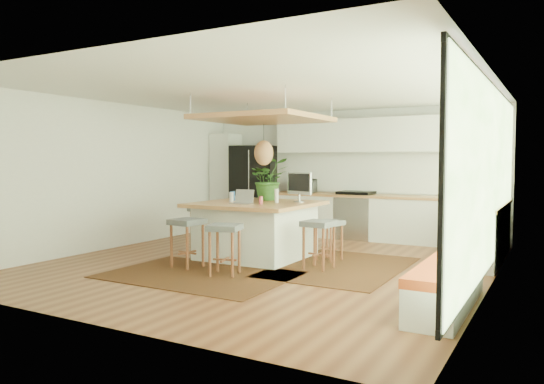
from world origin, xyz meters
The scene contains 35 objects.
floor centered at (0.00, 0.00, 0.00)m, with size 7.00×7.00×0.00m, color #592D19.
ceiling centered at (0.00, 0.00, 2.70)m, with size 7.00×7.00×0.00m, color white.
wall_back centered at (0.00, 3.50, 1.35)m, with size 6.50×6.50×0.00m, color silver.
wall_front centered at (0.00, -3.50, 1.35)m, with size 6.50×6.50×0.00m, color silver.
wall_left centered at (-3.25, 0.00, 1.35)m, with size 7.00×7.00×0.00m, color silver.
wall_right centered at (3.25, 0.00, 1.35)m, with size 7.00×7.00×0.00m, color silver.
window_wall centered at (3.22, 0.00, 1.40)m, with size 0.10×6.20×2.60m, color black, non-canonical shape.
pantry centered at (-2.95, 3.18, 1.12)m, with size 0.55×0.60×2.25m, color silver.
back_counter_base centered at (0.55, 3.18, 0.44)m, with size 4.20×0.60×0.88m, color silver.
back_counter_top centered at (0.55, 3.18, 0.90)m, with size 4.24×0.64×0.05m, color #9E6138.
backsplash centered at (0.55, 3.48, 1.35)m, with size 4.20×0.02×0.80m, color white.
upper_cabinets centered at (0.55, 3.32, 2.15)m, with size 4.20×0.34×0.70m, color silver.
range centered at (0.30, 3.18, 0.50)m, with size 0.76×0.62×1.00m, color #A5A5AA, non-canonical shape.
right_counter_base centered at (2.93, 2.00, 0.44)m, with size 0.60×2.50×0.88m, color silver.
right_counter_top centered at (2.93, 2.00, 0.90)m, with size 0.64×2.54×0.05m, color #9E6138.
window_bench centered at (2.95, -1.20, 0.25)m, with size 0.52×2.00×0.50m, color silver, non-canonical shape.
ceiling_panel centered at (-0.30, 0.40, 2.05)m, with size 1.86×1.86×0.80m, color #9E6138, non-canonical shape.
rug_near centered at (-0.44, -1.20, 0.01)m, with size 2.60×1.80×0.01m, color black.
rug_right centered at (1.12, 0.29, 0.01)m, with size 1.80×2.60×0.01m, color black.
fridge centered at (-2.17, 3.18, 0.93)m, with size 0.98×0.76×1.96m, color black, non-canonical shape.
island centered at (-0.42, 0.36, 0.47)m, with size 1.85×1.85×0.93m, color #9E6138, non-canonical shape.
stool_near_left centered at (-0.91, -0.86, 0.35)m, with size 0.44×0.44×0.74m, color #4B4F53, non-canonical shape.
stool_near_right centered at (-0.11, -1.04, 0.35)m, with size 0.43×0.43×0.73m, color #4B4F53, non-canonical shape.
stool_right_front centered at (0.88, -0.01, 0.35)m, with size 0.43×0.43×0.73m, color #4B4F53, non-canonical shape.
stool_right_back centered at (0.75, 0.70, 0.35)m, with size 0.39×0.39×0.66m, color #4B4F53, non-canonical shape.
stool_left_side centered at (-1.58, 0.50, 0.35)m, with size 0.47×0.47×0.80m, color #4B4F53, non-canonical shape.
laptop centered at (-0.45, -0.06, 1.05)m, with size 0.33×0.35×0.25m, color #A5A5AA, non-canonical shape.
monitor centered at (0.19, 0.75, 1.19)m, with size 0.55×0.19×0.51m, color #A5A5AA, non-canonical shape.
microwave centered at (-0.90, 3.13, 1.11)m, with size 0.54×0.30×0.37m, color #A5A5AA.
island_plant centered at (-0.46, 0.85, 1.22)m, with size 0.67×0.74×0.58m, color #1E4C19.
island_bowl centered at (-1.08, 0.81, 0.96)m, with size 0.22×0.22×0.05m, color beige.
island_bottle_0 centered at (-0.97, 0.46, 1.03)m, with size 0.07×0.07×0.19m, color blue.
island_bottle_1 centered at (-0.82, 0.21, 1.03)m, with size 0.07×0.07×0.19m, color white.
island_bottle_2 centered at (-0.17, 0.06, 1.03)m, with size 0.07×0.07×0.19m, color #A4363F.
island_bottle_3 centered at (-0.07, 0.41, 1.03)m, with size 0.07×0.07×0.19m, color beige.
Camera 1 is at (4.02, -7.04, 1.62)m, focal length 34.27 mm.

